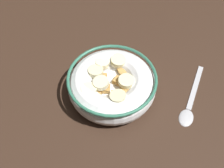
% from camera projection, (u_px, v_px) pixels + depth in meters
% --- Properties ---
extents(ground_plane, '(1.11, 1.11, 0.02)m').
position_uv_depth(ground_plane, '(112.00, 96.00, 0.58)').
color(ground_plane, '#332116').
extents(cereal_bowl, '(0.17, 0.17, 0.06)m').
position_uv_depth(cereal_bowl, '(112.00, 84.00, 0.55)').
color(cereal_bowl, white).
rests_on(cereal_bowl, ground_plane).
extents(spoon, '(0.11, 0.14, 0.01)m').
position_uv_depth(spoon, '(189.00, 106.00, 0.55)').
color(spoon, '#B7B7BC').
rests_on(spoon, ground_plane).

